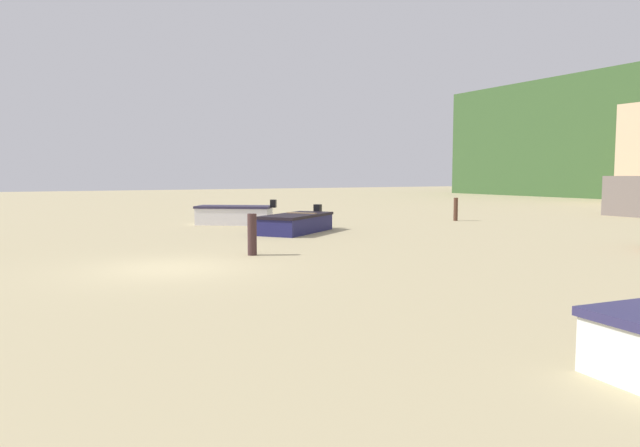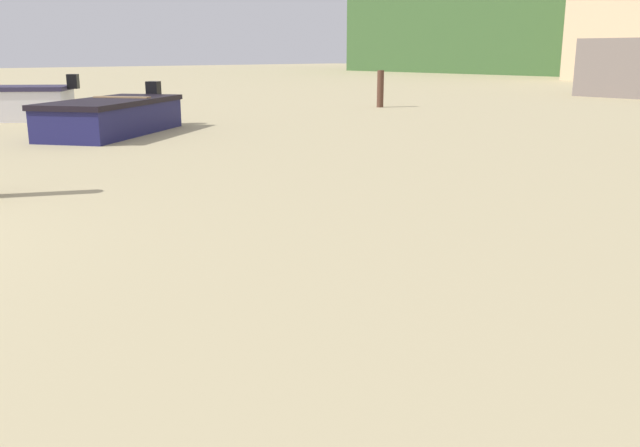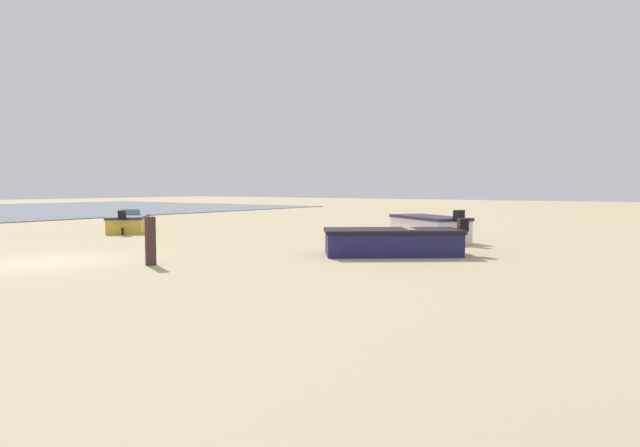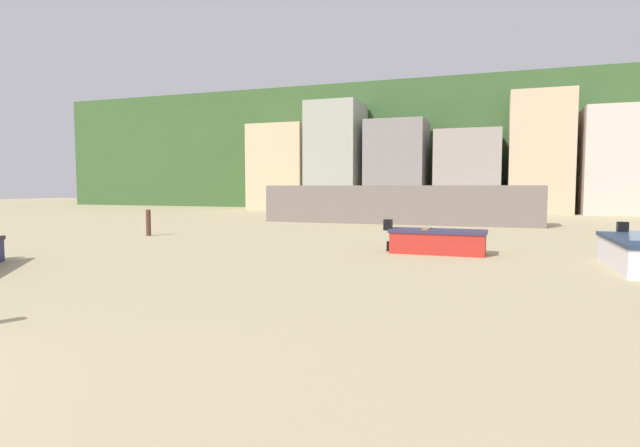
{
  "view_description": "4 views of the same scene",
  "coord_description": "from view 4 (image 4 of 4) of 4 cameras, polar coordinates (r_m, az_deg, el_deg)",
  "views": [
    {
      "loc": [
        15.41,
        -3.78,
        2.54
      ],
      "look_at": [
        -3.11,
        6.36,
        0.73
      ],
      "focal_mm": 32.13,
      "sensor_mm": 36.0,
      "label": 1
    },
    {
      "loc": [
        8.35,
        0.57,
        1.88
      ],
      "look_at": [
        4.17,
        4.16,
        0.49
      ],
      "focal_mm": 38.07,
      "sensor_mm": 36.0,
      "label": 2
    },
    {
      "loc": [
        7.83,
        14.87,
        2.11
      ],
      "look_at": [
        -2.68,
        7.57,
        1.23
      ],
      "focal_mm": 29.92,
      "sensor_mm": 36.0,
      "label": 3
    },
    {
      "loc": [
        7.41,
        -2.5,
        2.39
      ],
      "look_at": [
        1.9,
        13.21,
        1.17
      ],
      "focal_mm": 28.47,
      "sensor_mm": 36.0,
      "label": 4
    }
  ],
  "objects": [
    {
      "name": "townhouse_centre_right",
      "position": [
        49.36,
        23.49,
        7.22
      ],
      "size": [
        5.21,
        5.32,
        10.58
      ],
      "primitive_type": "cube",
      "color": "#CEB08E",
      "rests_on": "ground"
    },
    {
      "name": "mooring_post_mid_beach",
      "position": [
        25.9,
        -18.73,
        0.08
      ],
      "size": [
        0.23,
        0.23,
        1.27
      ],
      "primitive_type": "cylinder",
      "color": "#503225",
      "rests_on": "ground"
    },
    {
      "name": "townhouse_far_left",
      "position": [
        54.26,
        -3.97,
        6.27
      ],
      "size": [
        5.97,
        6.63,
        8.72
      ],
      "primitive_type": "cube",
      "color": "#D8B48B",
      "rests_on": "ground"
    },
    {
      "name": "townhouse_centre_left",
      "position": [
        50.07,
        8.64,
        6.37
      ],
      "size": [
        5.57,
        5.33,
        8.67
      ],
      "primitive_type": "cube",
      "color": "gray",
      "rests_on": "ground"
    },
    {
      "name": "townhouse_left",
      "position": [
        51.81,
        1.82,
        7.49
      ],
      "size": [
        5.13,
        5.65,
        10.74
      ],
      "primitive_type": "cube",
      "color": "#9EA091",
      "rests_on": "ground"
    },
    {
      "name": "townhouse_centre",
      "position": [
        49.34,
        16.29,
        5.62
      ],
      "size": [
        5.84,
        5.51,
        7.52
      ],
      "primitive_type": "cube",
      "color": "gray",
      "rests_on": "ground"
    },
    {
      "name": "boat_white_4",
      "position": [
        17.35,
        32.32,
        -2.84
      ],
      "size": [
        1.62,
        4.62,
        1.22
      ],
      "rotation": [
        0.0,
        0.0,
        3.14
      ],
      "color": "white",
      "rests_on": "ground"
    },
    {
      "name": "boat_red_3",
      "position": [
        18.53,
        13.02,
        -1.95
      ],
      "size": [
        3.64,
        1.34,
        1.18
      ],
      "rotation": [
        0.0,
        0.0,
        4.69
      ],
      "color": "red",
      "rests_on": "ground"
    },
    {
      "name": "headland_hill",
      "position": [
        69.03,
        13.25,
        7.65
      ],
      "size": [
        90.0,
        32.0,
        13.37
      ],
      "primitive_type": "cube",
      "color": "#38592D",
      "rests_on": "ground"
    },
    {
      "name": "harbor_pier",
      "position": [
        33.08,
        8.69,
        2.13
      ],
      "size": [
        17.53,
        2.4,
        2.45
      ],
      "primitive_type": "cube",
      "color": "slate",
      "rests_on": "ground"
    },
    {
      "name": "townhouse_right",
      "position": [
        50.45,
        31.15,
        6.01
      ],
      "size": [
        7.03,
        5.73,
        9.04
      ],
      "primitive_type": "cube",
      "color": "beige",
      "rests_on": "ground"
    }
  ]
}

